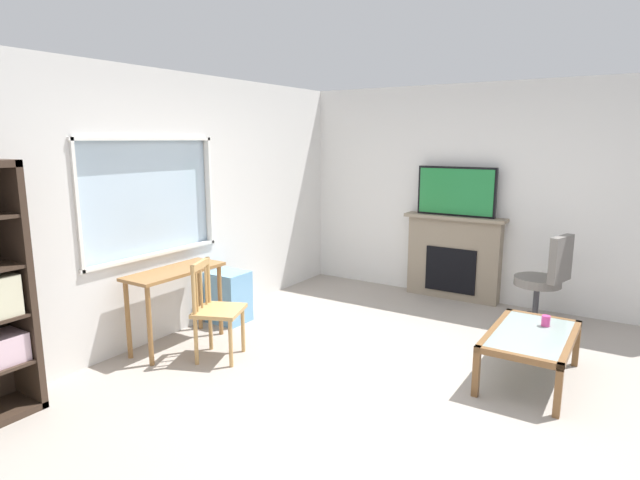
% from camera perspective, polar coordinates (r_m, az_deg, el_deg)
% --- Properties ---
extents(ground, '(6.44, 5.76, 0.02)m').
position_cam_1_polar(ground, '(4.41, 6.82, -15.67)').
color(ground, '#9E9389').
extents(wall_back_with_window, '(5.44, 0.15, 2.62)m').
position_cam_1_polar(wall_back_with_window, '(5.47, -15.82, 3.60)').
color(wall_back_with_window, silver).
rests_on(wall_back_with_window, ground).
extents(wall_right, '(0.12, 4.96, 2.62)m').
position_cam_1_polar(wall_right, '(6.60, 17.69, 4.80)').
color(wall_right, silver).
rests_on(wall_right, ground).
extents(desk_under_window, '(0.98, 0.39, 0.76)m').
position_cam_1_polar(desk_under_window, '(5.12, -15.62, -4.66)').
color(desk_under_window, olive).
rests_on(desk_under_window, ground).
extents(wooden_chair, '(0.54, 0.53, 0.90)m').
position_cam_1_polar(wooden_chair, '(4.80, -11.44, -7.44)').
color(wooden_chair, tan).
rests_on(wooden_chair, ground).
extents(plastic_drawer_unit, '(0.35, 0.40, 0.56)m').
position_cam_1_polar(plastic_drawer_unit, '(5.77, -10.02, -6.16)').
color(plastic_drawer_unit, '#72ADDB').
rests_on(plastic_drawer_unit, ground).
extents(fireplace, '(0.26, 1.24, 1.05)m').
position_cam_1_polar(fireplace, '(6.66, 14.45, -1.82)').
color(fireplace, gray).
rests_on(fireplace, ground).
extents(tv, '(0.06, 0.96, 0.60)m').
position_cam_1_polar(tv, '(6.52, 14.74, 5.18)').
color(tv, black).
rests_on(tv, fireplace).
extents(office_chair, '(0.58, 0.61, 1.00)m').
position_cam_1_polar(office_chair, '(5.95, 23.60, -3.65)').
color(office_chair, slate).
rests_on(office_chair, ground).
extents(coffee_table, '(1.08, 0.63, 0.41)m').
position_cam_1_polar(coffee_table, '(4.65, 22.19, -10.07)').
color(coffee_table, '#8C9E99').
rests_on(coffee_table, ground).
extents(sippy_cup, '(0.07, 0.07, 0.09)m').
position_cam_1_polar(sippy_cup, '(4.83, 23.57, -8.14)').
color(sippy_cup, '#DB3D84').
rests_on(sippy_cup, coffee_table).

